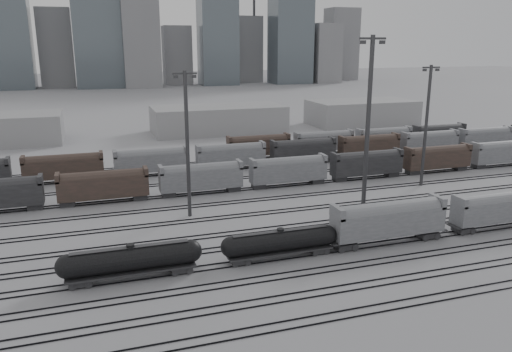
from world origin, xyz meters
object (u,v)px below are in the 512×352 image
object	(u,v)px
tank_car_a	(131,260)
hopper_car_a	(388,218)
tank_car_b	(280,242)
hopper_car_b	(498,207)
light_mast_c	(368,120)

from	to	relation	value
tank_car_a	hopper_car_a	distance (m)	34.07
tank_car_b	hopper_car_a	distance (m)	15.71
hopper_car_b	light_mast_c	world-z (taller)	light_mast_c
tank_car_a	light_mast_c	xyz separation A→B (m)	(38.41, 13.93, 12.38)
hopper_car_b	light_mast_c	xyz separation A→B (m)	(-14.24, 13.93, 11.46)
tank_car_a	tank_car_b	bearing A→B (deg)	0.00
hopper_car_b	tank_car_a	bearing A→B (deg)	180.00
tank_car_a	light_mast_c	distance (m)	42.69
hopper_car_a	light_mast_c	xyz separation A→B (m)	(4.36, 13.93, 11.16)
tank_car_b	light_mast_c	size ratio (longest dim) A/B	0.56
hopper_car_a	hopper_car_b	size ratio (longest dim) A/B	1.09
tank_car_b	hopper_car_a	xyz separation A→B (m)	(15.65, -0.00, 1.37)
hopper_car_a	light_mast_c	bearing A→B (deg)	72.60
hopper_car_b	light_mast_c	size ratio (longest dim) A/B	0.53
tank_car_a	hopper_car_b	bearing A→B (deg)	0.00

